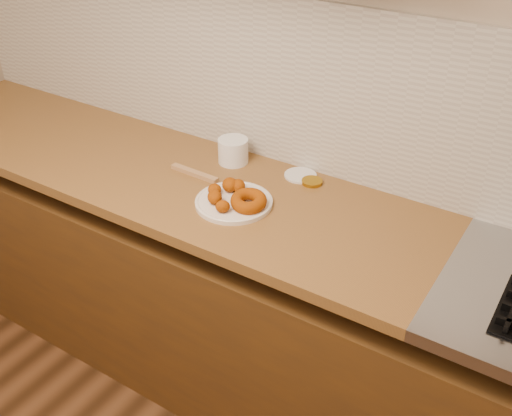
# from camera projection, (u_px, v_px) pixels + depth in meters

# --- Properties ---
(wall_back) EXTENTS (4.00, 0.02, 2.70)m
(wall_back) POSITION_uv_depth(u_px,v_px,m) (345.00, 51.00, 1.91)
(wall_back) COLOR tan
(wall_back) RESTS_ON ground
(base_cabinet) EXTENTS (3.60, 0.60, 0.77)m
(base_cabinet) POSITION_uv_depth(u_px,v_px,m) (288.00, 330.00, 2.21)
(base_cabinet) COLOR #533111
(base_cabinet) RESTS_ON floor
(butcher_block) EXTENTS (2.30, 0.62, 0.04)m
(butcher_block) POSITION_uv_depth(u_px,v_px,m) (142.00, 167.00, 2.24)
(butcher_block) COLOR brown
(butcher_block) RESTS_ON base_cabinet
(backsplash) EXTENTS (3.60, 0.02, 0.60)m
(backsplash) POSITION_uv_depth(u_px,v_px,m) (340.00, 97.00, 1.99)
(backsplash) COLOR beige
(backsplash) RESTS_ON wall_back
(donut_plate) EXTENTS (0.26, 0.26, 0.01)m
(donut_plate) POSITION_uv_depth(u_px,v_px,m) (234.00, 202.00, 1.98)
(donut_plate) COLOR silver
(donut_plate) RESTS_ON butcher_block
(ring_donut) EXTENTS (0.17, 0.17, 0.05)m
(ring_donut) POSITION_uv_depth(u_px,v_px,m) (248.00, 201.00, 1.94)
(ring_donut) COLOR #A04200
(ring_donut) RESTS_ON donut_plate
(fried_dough_chunks) EXTENTS (0.15, 0.20, 0.05)m
(fried_dough_chunks) POSITION_uv_depth(u_px,v_px,m) (225.00, 191.00, 1.98)
(fried_dough_chunks) COLOR #A04200
(fried_dough_chunks) RESTS_ON donut_plate
(plastic_tub) EXTENTS (0.13, 0.13, 0.09)m
(plastic_tub) POSITION_uv_depth(u_px,v_px,m) (233.00, 151.00, 2.21)
(plastic_tub) COLOR white
(plastic_tub) RESTS_ON butcher_block
(tub_lid) EXTENTS (0.14, 0.14, 0.01)m
(tub_lid) POSITION_uv_depth(u_px,v_px,m) (300.00, 175.00, 2.14)
(tub_lid) COLOR silver
(tub_lid) RESTS_ON butcher_block
(brass_jar_lid) EXTENTS (0.09, 0.09, 0.01)m
(brass_jar_lid) POSITION_uv_depth(u_px,v_px,m) (312.00, 182.00, 2.10)
(brass_jar_lid) COLOR #A87D17
(brass_jar_lid) RESTS_ON butcher_block
(wooden_utensil) EXTENTS (0.20, 0.03, 0.02)m
(wooden_utensil) POSITION_uv_depth(u_px,v_px,m) (194.00, 173.00, 2.14)
(wooden_utensil) COLOR #A6794B
(wooden_utensil) RESTS_ON butcher_block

